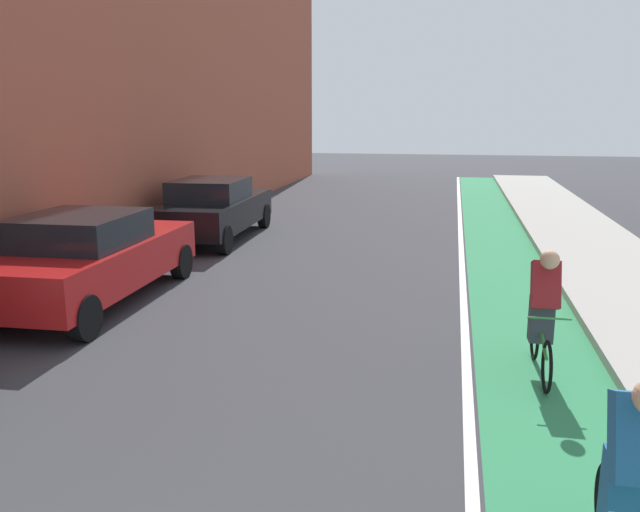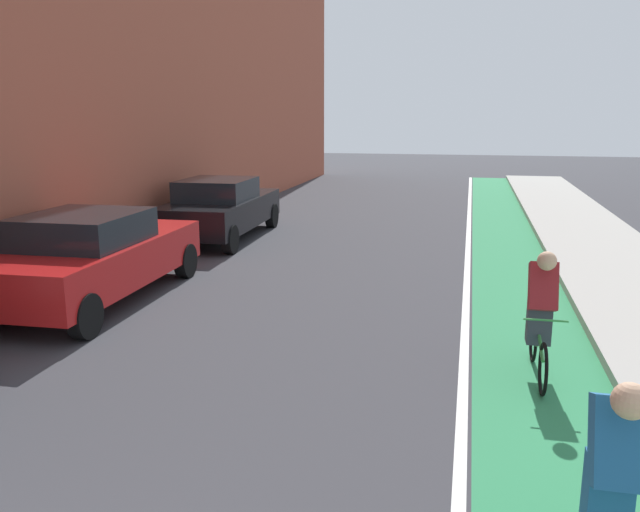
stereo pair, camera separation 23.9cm
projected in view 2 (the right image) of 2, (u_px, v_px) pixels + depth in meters
The scene contains 8 objects.
ground_plane at pixel (343, 255), 14.65m from camera, with size 75.92×75.92×0.00m, color #38383D.
bike_lane_paint at pixel (506, 245), 15.75m from camera, with size 1.60×34.51×0.00m, color #2D8451.
lane_divider_stripe at pixel (468, 243), 15.95m from camera, with size 0.12×34.51×0.00m, color white.
sidewalk_right at pixel (598, 246), 15.28m from camera, with size 2.56×34.51×0.14m, color #A8A59E.
parked_sedan_red at pixel (91, 256), 10.84m from camera, with size 2.12×4.74×1.53m.
parked_sedan_black at pixel (220, 208), 16.37m from camera, with size 2.05×4.75×1.53m.
cyclist_lead at pixel (613, 482), 4.08m from camera, with size 0.48×1.67×1.59m.
cyclist_mid at pixel (541, 313), 7.69m from camera, with size 0.48×1.66×1.58m.
Camera 2 is at (2.71, -0.81, 3.11)m, focal length 36.45 mm.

